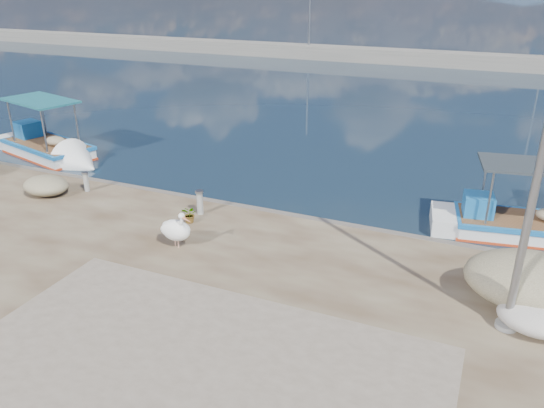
{
  "coord_description": "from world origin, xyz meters",
  "views": [
    {
      "loc": [
        5.38,
        -8.55,
        7.09
      ],
      "look_at": [
        0.0,
        3.8,
        1.3
      ],
      "focal_mm": 35.0,
      "sensor_mm": 36.0,
      "label": 1
    }
  ],
  "objects_px": {
    "pelican": "(176,230)",
    "lamp_post": "(538,175)",
    "boat_left": "(48,150)",
    "bollard_near": "(200,201)",
    "boat_right": "(521,229)"
  },
  "relations": [
    {
      "from": "pelican",
      "to": "lamp_post",
      "type": "distance_m",
      "value": 8.56
    },
    {
      "from": "boat_left",
      "to": "lamp_post",
      "type": "bearing_deg",
      "value": -3.42
    },
    {
      "from": "pelican",
      "to": "bollard_near",
      "type": "xyz_separation_m",
      "value": [
        -0.53,
        2.09,
        -0.09
      ]
    },
    {
      "from": "boat_left",
      "to": "pelican",
      "type": "height_order",
      "value": "boat_left"
    },
    {
      "from": "boat_right",
      "to": "pelican",
      "type": "xyz_separation_m",
      "value": [
        -8.41,
        -5.53,
        0.8
      ]
    },
    {
      "from": "lamp_post",
      "to": "boat_right",
      "type": "bearing_deg",
      "value": 86.84
    },
    {
      "from": "boat_left",
      "to": "pelican",
      "type": "distance_m",
      "value": 11.8
    },
    {
      "from": "boat_left",
      "to": "bollard_near",
      "type": "xyz_separation_m",
      "value": [
        9.76,
        -3.65,
        0.69
      ]
    },
    {
      "from": "pelican",
      "to": "lamp_post",
      "type": "bearing_deg",
      "value": 17.86
    },
    {
      "from": "boat_left",
      "to": "pelican",
      "type": "xyz_separation_m",
      "value": [
        10.29,
        -5.73,
        0.78
      ]
    },
    {
      "from": "boat_right",
      "to": "pelican",
      "type": "distance_m",
      "value": 10.09
    },
    {
      "from": "pelican",
      "to": "bollard_near",
      "type": "distance_m",
      "value": 2.16
    },
    {
      "from": "boat_right",
      "to": "lamp_post",
      "type": "relative_size",
      "value": 0.8
    },
    {
      "from": "pelican",
      "to": "boat_right",
      "type": "bearing_deg",
      "value": 53.19
    },
    {
      "from": "boat_left",
      "to": "pelican",
      "type": "relative_size",
      "value": 5.53
    }
  ]
}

